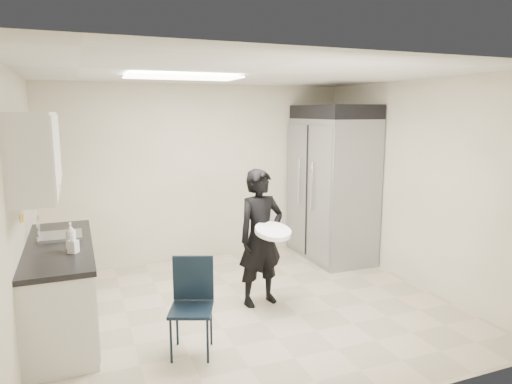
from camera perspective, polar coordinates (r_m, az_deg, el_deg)
name	(u,v)px	position (r m, az deg, el deg)	size (l,w,h in m)	color
floor	(249,307)	(5.37, -0.91, -14.22)	(4.50, 4.50, 0.00)	#B6A78F
ceiling	(248,73)	(4.91, -1.00, 14.64)	(4.50, 4.50, 0.00)	silver
back_wall	(201,173)	(6.86, -6.88, 2.37)	(4.50, 4.50, 0.00)	beige
left_wall	(18,212)	(4.70, -27.58, -2.23)	(4.00, 4.00, 0.00)	beige
right_wall	(414,184)	(6.14, 19.11, 0.99)	(4.00, 4.00, 0.00)	beige
ceiling_panel	(183,77)	(5.12, -9.12, 13.99)	(1.20, 0.60, 0.02)	white
lower_counter	(61,290)	(5.10, -23.15, -11.16)	(0.60, 1.90, 0.86)	silver
countertop	(58,246)	(4.96, -23.51, -6.24)	(0.64, 1.95, 0.05)	black
sink	(61,241)	(5.21, -23.21, -5.65)	(0.42, 0.40, 0.14)	gray
faucet	(39,229)	(5.18, -25.53, -4.18)	(0.02, 0.02, 0.24)	silver
upper_cabinets	(36,152)	(4.81, -25.78, 4.51)	(0.35, 1.80, 0.75)	silver
towel_dispenser	(39,162)	(5.97, -25.53, 3.43)	(0.22, 0.30, 0.35)	black
notice_sticker_left	(21,218)	(4.81, -27.32, -2.92)	(0.00, 0.12, 0.07)	yellow
notice_sticker_right	(23,218)	(5.01, -27.07, -2.88)	(0.00, 0.12, 0.07)	yellow
commercial_fridge	(332,189)	(6.95, 9.50, 0.32)	(0.80, 1.35, 2.10)	gray
fridge_compressor	(334,112)	(6.85, 9.78, 9.84)	(0.80, 1.35, 0.20)	black
folding_chair	(191,310)	(4.32, -8.10, -14.37)	(0.38, 0.38, 0.86)	black
man_tuxedo	(261,238)	(5.22, 0.60, -5.72)	(0.58, 0.38, 1.57)	black
bucket_lid	(273,231)	(4.99, 2.14, -4.93)	(0.40, 0.40, 0.05)	silver
soap_bottle_a	(71,236)	(4.66, -22.14, -5.14)	(0.10, 0.10, 0.27)	white
soap_bottle_b	(73,244)	(4.57, -21.91, -6.00)	(0.08, 0.08, 0.18)	#AAADB7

